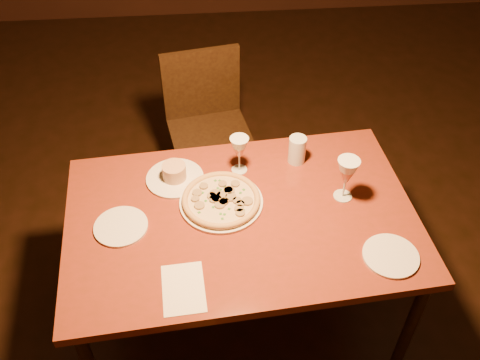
{
  "coord_description": "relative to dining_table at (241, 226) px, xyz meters",
  "views": [
    {
      "loc": [
        -0.34,
        -1.15,
        2.31
      ],
      "look_at": [
        -0.21,
        0.32,
        0.89
      ],
      "focal_mm": 40.0,
      "sensor_mm": 36.0,
      "label": 1
    }
  ],
  "objects": [
    {
      "name": "water_tumbler",
      "position": [
        0.27,
        0.3,
        0.13
      ],
      "size": [
        0.08,
        0.08,
        0.13
      ],
      "primitive_type": "cylinder",
      "color": "silver",
      "rests_on": "dining_table"
    },
    {
      "name": "wine_glass_right",
      "position": [
        0.42,
        0.07,
        0.16
      ],
      "size": [
        0.09,
        0.09,
        0.2
      ],
      "primitive_type": null,
      "color": "#C86E53",
      "rests_on": "dining_table"
    },
    {
      "name": "wine_glass_far",
      "position": [
        0.01,
        0.27,
        0.15
      ],
      "size": [
        0.08,
        0.08,
        0.18
      ],
      "primitive_type": null,
      "color": "#C86E53",
      "rests_on": "dining_table"
    },
    {
      "name": "chair_far",
      "position": [
        -0.1,
        0.92,
        -0.18
      ],
      "size": [
        0.49,
        0.49,
        0.88
      ],
      "rotation": [
        0.0,
        0.0,
        0.18
      ],
      "color": "black",
      "rests_on": "floor"
    },
    {
      "name": "menu_card",
      "position": [
        -0.23,
        -0.33,
        0.07
      ],
      "size": [
        0.16,
        0.22,
        0.0
      ],
      "primitive_type": "cube",
      "rotation": [
        0.0,
        0.0,
        0.06
      ],
      "color": "white",
      "rests_on": "dining_table"
    },
    {
      "name": "ramekin_saucer",
      "position": [
        -0.26,
        0.23,
        0.09
      ],
      "size": [
        0.24,
        0.24,
        0.08
      ],
      "color": "white",
      "rests_on": "dining_table"
    },
    {
      "name": "dining_table",
      "position": [
        0.0,
        0.0,
        0.0
      ],
      "size": [
        1.45,
        0.99,
        0.74
      ],
      "rotation": [
        0.0,
        0.0,
        0.08
      ],
      "color": "maroon",
      "rests_on": "floor"
    },
    {
      "name": "pizza_plate",
      "position": [
        -0.08,
        0.07,
        0.09
      ],
      "size": [
        0.34,
        0.34,
        0.04
      ],
      "color": "white",
      "rests_on": "dining_table"
    },
    {
      "name": "side_plate_left",
      "position": [
        -0.47,
        -0.02,
        0.07
      ],
      "size": [
        0.21,
        0.21,
        0.01
      ],
      "primitive_type": "cylinder",
      "color": "white",
      "rests_on": "dining_table"
    },
    {
      "name": "side_plate_near",
      "position": [
        0.53,
        -0.25,
        0.07
      ],
      "size": [
        0.21,
        0.21,
        0.01
      ],
      "primitive_type": "cylinder",
      "color": "white",
      "rests_on": "dining_table"
    }
  ]
}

